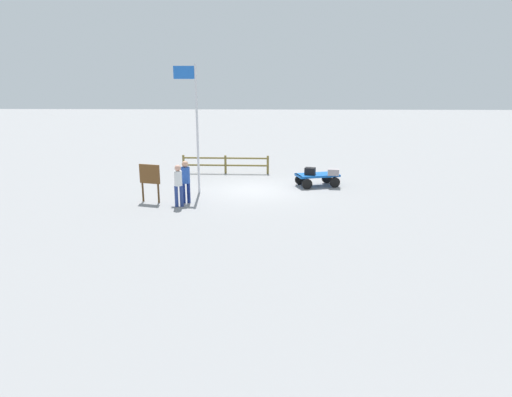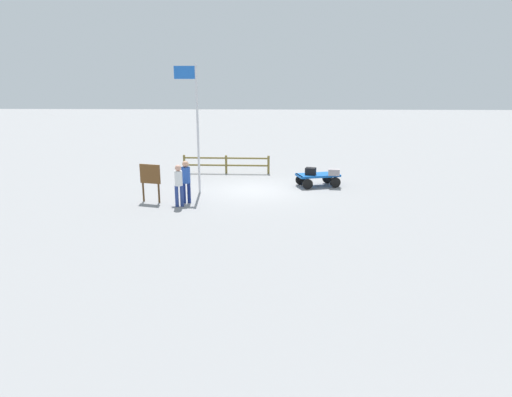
{
  "view_description": "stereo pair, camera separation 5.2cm",
  "coord_description": "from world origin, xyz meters",
  "px_view_note": "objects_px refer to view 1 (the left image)",
  "views": [
    {
      "loc": [
        -0.73,
        20.0,
        4.84
      ],
      "look_at": [
        -0.29,
        6.0,
        1.18
      ],
      "focal_mm": 31.66,
      "sensor_mm": 36.0,
      "label": 1
    },
    {
      "loc": [
        -0.79,
        20.0,
        4.84
      ],
      "look_at": [
        -0.29,
        6.0,
        1.18
      ],
      "focal_mm": 31.66,
      "sensor_mm": 36.0,
      "label": 2
    }
  ],
  "objects_px": {
    "worker_lead": "(186,178)",
    "worker_trailing": "(178,183)",
    "luggage_cart": "(317,177)",
    "suitcase_dark": "(310,171)",
    "signboard": "(150,178)",
    "flagpole": "(195,119)",
    "suitcase_navy": "(333,172)"
  },
  "relations": [
    {
      "from": "worker_lead",
      "to": "worker_trailing",
      "type": "relative_size",
      "value": 1.04
    },
    {
      "from": "luggage_cart",
      "to": "worker_trailing",
      "type": "relative_size",
      "value": 1.28
    },
    {
      "from": "luggage_cart",
      "to": "suitcase_dark",
      "type": "xyz_separation_m",
      "value": [
        0.34,
        0.15,
        0.32
      ]
    },
    {
      "from": "suitcase_dark",
      "to": "signboard",
      "type": "xyz_separation_m",
      "value": [
        6.76,
        3.01,
        0.28
      ]
    },
    {
      "from": "suitcase_dark",
      "to": "worker_trailing",
      "type": "relative_size",
      "value": 0.33
    },
    {
      "from": "flagpole",
      "to": "signboard",
      "type": "relative_size",
      "value": 3.52
    },
    {
      "from": "luggage_cart",
      "to": "suitcase_dark",
      "type": "distance_m",
      "value": 0.5
    },
    {
      "from": "signboard",
      "to": "flagpole",
      "type": "bearing_deg",
      "value": -134.02
    },
    {
      "from": "worker_lead",
      "to": "flagpole",
      "type": "distance_m",
      "value": 2.85
    },
    {
      "from": "flagpole",
      "to": "suitcase_dark",
      "type": "bearing_deg",
      "value": -165.52
    },
    {
      "from": "worker_trailing",
      "to": "signboard",
      "type": "height_order",
      "value": "worker_trailing"
    },
    {
      "from": "worker_trailing",
      "to": "flagpole",
      "type": "height_order",
      "value": "flagpole"
    },
    {
      "from": "luggage_cart",
      "to": "suitcase_navy",
      "type": "height_order",
      "value": "suitcase_navy"
    },
    {
      "from": "suitcase_navy",
      "to": "signboard",
      "type": "xyz_separation_m",
      "value": [
        7.83,
        2.89,
        0.3
      ]
    },
    {
      "from": "worker_trailing",
      "to": "signboard",
      "type": "relative_size",
      "value": 1.07
    },
    {
      "from": "suitcase_dark",
      "to": "suitcase_navy",
      "type": "bearing_deg",
      "value": 173.4
    },
    {
      "from": "worker_trailing",
      "to": "signboard",
      "type": "xyz_separation_m",
      "value": [
        1.29,
        -0.62,
        0.06
      ]
    },
    {
      "from": "worker_lead",
      "to": "suitcase_navy",
      "type": "bearing_deg",
      "value": -154.9
    },
    {
      "from": "suitcase_navy",
      "to": "worker_trailing",
      "type": "xyz_separation_m",
      "value": [
        6.54,
        3.51,
        0.24
      ]
    },
    {
      "from": "luggage_cart",
      "to": "flagpole",
      "type": "bearing_deg",
      "value": 15.06
    },
    {
      "from": "suitcase_dark",
      "to": "worker_trailing",
      "type": "xyz_separation_m",
      "value": [
        5.47,
        3.63,
        0.22
      ]
    },
    {
      "from": "worker_lead",
      "to": "worker_trailing",
      "type": "xyz_separation_m",
      "value": [
        0.19,
        0.53,
        -0.07
      ]
    },
    {
      "from": "flagpole",
      "to": "luggage_cart",
      "type": "bearing_deg",
      "value": -164.94
    },
    {
      "from": "suitcase_dark",
      "to": "suitcase_navy",
      "type": "height_order",
      "value": "suitcase_dark"
    },
    {
      "from": "worker_trailing",
      "to": "worker_lead",
      "type": "bearing_deg",
      "value": -109.55
    },
    {
      "from": "flagpole",
      "to": "worker_lead",
      "type": "bearing_deg",
      "value": 85.01
    },
    {
      "from": "luggage_cart",
      "to": "suitcase_dark",
      "type": "height_order",
      "value": "suitcase_dark"
    },
    {
      "from": "suitcase_dark",
      "to": "worker_trailing",
      "type": "height_order",
      "value": "worker_trailing"
    },
    {
      "from": "worker_lead",
      "to": "signboard",
      "type": "height_order",
      "value": "worker_lead"
    },
    {
      "from": "suitcase_dark",
      "to": "worker_lead",
      "type": "height_order",
      "value": "worker_lead"
    },
    {
      "from": "luggage_cart",
      "to": "worker_trailing",
      "type": "distance_m",
      "value": 6.95
    },
    {
      "from": "suitcase_navy",
      "to": "flagpole",
      "type": "xyz_separation_m",
      "value": [
        6.19,
        1.2,
        2.53
      ]
    }
  ]
}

